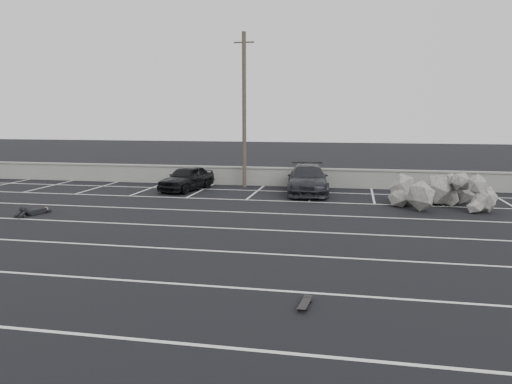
% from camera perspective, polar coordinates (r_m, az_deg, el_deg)
% --- Properties ---
extents(ground, '(120.00, 120.00, 0.00)m').
position_cam_1_polar(ground, '(15.70, -11.83, -6.25)').
color(ground, black).
rests_on(ground, ground).
extents(seawall, '(50.00, 0.45, 1.06)m').
position_cam_1_polar(seawall, '(28.78, -1.00, 1.88)').
color(seawall, gray).
rests_on(seawall, ground).
extents(stall_lines, '(36.00, 20.05, 0.01)m').
position_cam_1_polar(stall_lines, '(19.74, -7.08, -3.01)').
color(stall_lines, silver).
rests_on(stall_lines, ground).
extents(car_left, '(2.40, 4.13, 1.32)m').
position_cam_1_polar(car_left, '(27.02, -7.92, 1.58)').
color(car_left, black).
rests_on(car_left, ground).
extents(car_right, '(2.58, 5.21, 1.46)m').
position_cam_1_polar(car_right, '(25.84, 5.91, 1.44)').
color(car_right, black).
rests_on(car_right, ground).
extents(utility_pole, '(1.13, 0.23, 8.45)m').
position_cam_1_polar(utility_pole, '(27.79, -1.36, 9.34)').
color(utility_pole, '#4C4238').
rests_on(utility_pole, ground).
extents(trash_bin, '(0.66, 0.66, 0.85)m').
position_cam_1_polar(trash_bin, '(28.21, 21.21, 0.90)').
color(trash_bin, '#262629').
rests_on(trash_bin, ground).
extents(riprap_pile, '(4.49, 3.78, 1.48)m').
position_cam_1_polar(riprap_pile, '(23.59, 19.97, -0.21)').
color(riprap_pile, gray).
rests_on(riprap_pile, ground).
extents(person, '(1.60, 2.38, 0.41)m').
position_cam_1_polar(person, '(22.38, -23.68, -1.76)').
color(person, black).
rests_on(person, ground).
extents(skateboard, '(0.25, 0.72, 0.09)m').
position_cam_1_polar(skateboard, '(10.89, 5.59, -12.57)').
color(skateboard, black).
rests_on(skateboard, ground).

